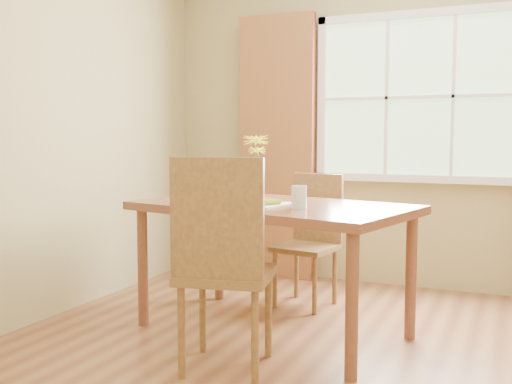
{
  "coord_description": "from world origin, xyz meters",
  "views": [
    {
      "loc": [
        0.72,
        -2.91,
        1.2
      ],
      "look_at": [
        -0.72,
        0.37,
        0.87
      ],
      "focal_mm": 42.0,
      "sensor_mm": 36.0,
      "label": 1
    }
  ],
  "objects": [
    {
      "name": "room",
      "position": [
        0.0,
        0.0,
        1.35
      ],
      "size": [
        4.24,
        3.84,
        2.74
      ],
      "color": "brown",
      "rests_on": "ground"
    },
    {
      "name": "window",
      "position": [
        0.0,
        1.87,
        1.5
      ],
      "size": [
        1.62,
        0.06,
        1.32
      ],
      "color": "#9DC595",
      "rests_on": "room"
    },
    {
      "name": "curtain_left",
      "position": [
        -1.15,
        1.78,
        1.1
      ],
      "size": [
        0.65,
        0.08,
        2.2
      ],
      "primitive_type": "cube",
      "color": "maroon",
      "rests_on": "room"
    },
    {
      "name": "dining_table",
      "position": [
        -0.64,
        0.42,
        0.71
      ],
      "size": [
        1.79,
        1.25,
        0.8
      ],
      "rotation": [
        0.0,
        0.0,
        -0.22
      ],
      "color": "brown",
      "rests_on": "room"
    },
    {
      "name": "chair_near",
      "position": [
        -0.61,
        -0.29,
        0.6
      ],
      "size": [
        0.55,
        0.55,
        1.1
      ],
      "rotation": [
        0.0,
        0.0,
        0.22
      ],
      "color": "olive",
      "rests_on": "room"
    },
    {
      "name": "chair_far",
      "position": [
        -0.62,
        1.12,
        0.51
      ],
      "size": [
        0.44,
        0.44,
        0.93
      ],
      "rotation": [
        0.0,
        0.0,
        -0.16
      ],
      "color": "olive",
      "rests_on": "room"
    },
    {
      "name": "placemat",
      "position": [
        -0.76,
        0.35,
        0.8
      ],
      "size": [
        0.49,
        0.39,
        0.01
      ],
      "primitive_type": "cube",
      "rotation": [
        0.0,
        0.0,
        -0.15
      ],
      "color": "beige",
      "rests_on": "dining_table"
    },
    {
      "name": "plate",
      "position": [
        -0.72,
        0.32,
        0.81
      ],
      "size": [
        0.37,
        0.37,
        0.01
      ],
      "primitive_type": "cube",
      "rotation": [
        0.0,
        0.0,
        -0.59
      ],
      "color": "#99B72D",
      "rests_on": "placemat"
    },
    {
      "name": "croissant_sandwich",
      "position": [
        -0.76,
        0.31,
        0.88
      ],
      "size": [
        0.2,
        0.16,
        0.13
      ],
      "rotation": [
        0.0,
        0.0,
        -0.28
      ],
      "color": "gold",
      "rests_on": "plate"
    },
    {
      "name": "water_glass",
      "position": [
        -0.4,
        0.24,
        0.86
      ],
      "size": [
        0.09,
        0.09,
        0.13
      ],
      "color": "silver",
      "rests_on": "dining_table"
    },
    {
      "name": "flower_vase",
      "position": [
        -0.86,
        0.69,
        1.04
      ],
      "size": [
        0.17,
        0.17,
        0.41
      ],
      "color": "silver",
      "rests_on": "dining_table"
    }
  ]
}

